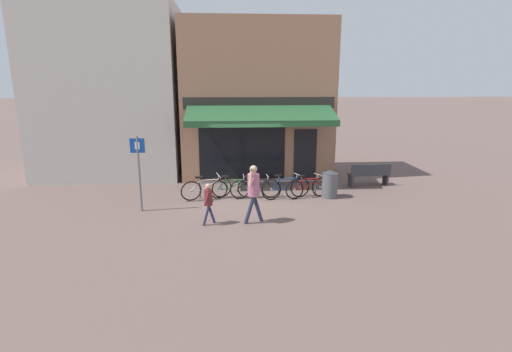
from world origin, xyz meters
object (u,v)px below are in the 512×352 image
object	(u,v)px
bicycle_black	(255,188)
pedestrian_child	(208,199)
bicycle_silver	(206,189)
parking_sign	(139,166)
park_bench	(369,174)
bicycle_red	(308,187)
litter_bin	(330,184)
bicycle_blue	(286,188)
pedestrian_adult	(254,188)
bicycle_green	(232,188)

from	to	relation	value
bicycle_black	pedestrian_child	distance (m)	2.88
bicycle_silver	bicycle_black	size ratio (longest dim) A/B	1.00
parking_sign	park_bench	xyz separation A→B (m)	(8.13, 2.45, -0.98)
bicycle_red	bicycle_black	bearing A→B (deg)	162.45
bicycle_silver	bicycle_red	size ratio (longest dim) A/B	1.06
litter_bin	pedestrian_child	bearing A→B (deg)	-149.57
bicycle_black	parking_sign	bearing A→B (deg)	-166.45
pedestrian_child	litter_bin	size ratio (longest dim) A/B	1.24
bicycle_blue	litter_bin	size ratio (longest dim) A/B	1.79
pedestrian_child	park_bench	world-z (taller)	pedestrian_child
pedestrian_adult	bicycle_black	bearing A→B (deg)	-92.76
bicycle_silver	bicycle_blue	size ratio (longest dim) A/B	1.00
bicycle_red	park_bench	xyz separation A→B (m)	(2.68, 1.40, 0.10)
bicycle_blue	pedestrian_adult	bearing A→B (deg)	-132.11
pedestrian_child	parking_sign	bearing A→B (deg)	-42.77
litter_bin	bicycle_black	bearing A→B (deg)	178.76
bicycle_black	park_bench	distance (m)	4.69
pedestrian_adult	pedestrian_child	world-z (taller)	pedestrian_adult
bicycle_silver	parking_sign	world-z (taller)	parking_sign
bicycle_green	pedestrian_child	distance (m)	2.65
bicycle_black	bicycle_red	size ratio (longest dim) A/B	1.07
bicycle_blue	pedestrian_child	xyz separation A→B (m)	(-2.52, -2.36, 0.35)
pedestrian_adult	litter_bin	bearing A→B (deg)	-137.95
pedestrian_adult	park_bench	size ratio (longest dim) A/B	1.03
parking_sign	bicycle_red	bearing A→B (deg)	10.98
bicycle_green	bicycle_red	distance (m)	2.60
bicycle_blue	pedestrian_child	distance (m)	3.47
bicycle_silver	pedestrian_child	size ratio (longest dim) A/B	1.45
bicycle_red	pedestrian_adult	distance (m)	3.16
bicycle_red	park_bench	distance (m)	3.02
bicycle_red	bicycle_blue	bearing A→B (deg)	166.89
pedestrian_adult	parking_sign	distance (m)	3.68
bicycle_silver	bicycle_blue	bearing A→B (deg)	-19.09
bicycle_blue	bicycle_red	size ratio (longest dim) A/B	1.06
bicycle_green	pedestrian_adult	bearing A→B (deg)	-78.37
bicycle_red	litter_bin	world-z (taller)	litter_bin
bicycle_red	litter_bin	size ratio (longest dim) A/B	1.69
bicycle_silver	bicycle_blue	distance (m)	2.71
bicycle_red	pedestrian_child	distance (m)	4.09
bicycle_blue	bicycle_black	bearing A→B (deg)	161.65
park_bench	parking_sign	bearing A→B (deg)	-169.64
bicycle_silver	bicycle_green	world-z (taller)	bicycle_silver
pedestrian_child	park_bench	size ratio (longest dim) A/B	0.73
bicycle_blue	pedestrian_adult	size ratio (longest dim) A/B	1.03
bicycle_green	litter_bin	distance (m)	3.38
bicycle_green	pedestrian_adult	distance (m)	2.62
bicycle_blue	pedestrian_adult	distance (m)	2.70
bicycle_green	park_bench	distance (m)	5.43
pedestrian_adult	bicycle_red	bearing A→B (deg)	-128.65
bicycle_black	pedestrian_child	world-z (taller)	pedestrian_child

